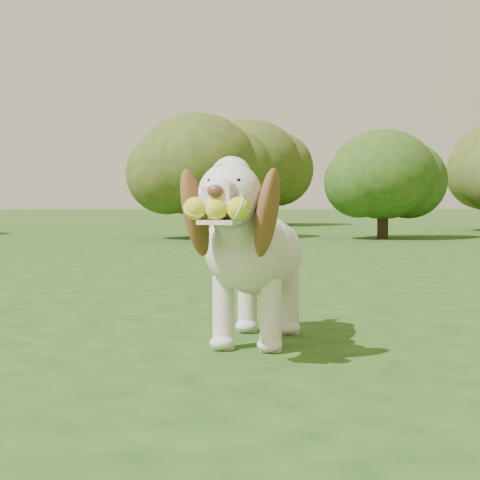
{
  "coord_description": "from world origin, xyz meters",
  "views": [
    {
      "loc": [
        -0.77,
        -3.03,
        0.6
      ],
      "look_at": [
        -0.59,
        -0.02,
        0.44
      ],
      "focal_mm": 60.0,
      "sensor_mm": 36.0,
      "label": 1
    }
  ],
  "objects": [
    {
      "name": "shrub_c",
      "position": [
        2.02,
        8.6,
        0.94
      ],
      "size": [
        1.55,
        1.55,
        1.61
      ],
      "color": "#382314",
      "rests_on": "ground"
    },
    {
      "name": "shrub_i",
      "position": [
        0.47,
        14.35,
        1.35
      ],
      "size": [
        2.22,
        2.22,
        2.3
      ],
      "color": "#382314",
      "rests_on": "ground"
    },
    {
      "name": "ground",
      "position": [
        0.0,
        0.0,
        0.0
      ],
      "size": [
        80.0,
        80.0,
        0.0
      ],
      "primitive_type": "plane",
      "color": "#1C4112",
      "rests_on": "ground"
    },
    {
      "name": "dog",
      "position": [
        -0.52,
        0.2,
        0.4
      ],
      "size": [
        0.61,
        1.14,
        0.75
      ],
      "rotation": [
        0.0,
        0.0,
        -0.3
      ],
      "color": "silver",
      "rests_on": "ground"
    },
    {
      "name": "shrub_b",
      "position": [
        -0.71,
        8.86,
        1.09
      ],
      "size": [
        1.79,
        1.79,
        1.86
      ],
      "color": "#382314",
      "rests_on": "ground"
    }
  ]
}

